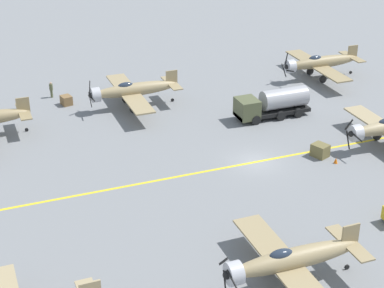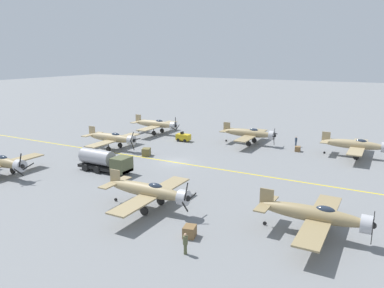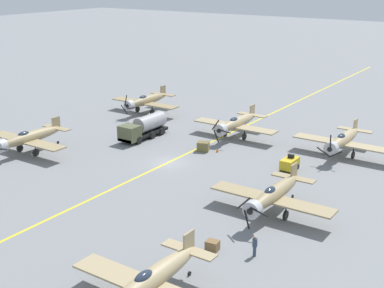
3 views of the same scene
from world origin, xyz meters
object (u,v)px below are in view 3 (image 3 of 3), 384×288
Objects in this scene: ground_crew_inspecting at (255,245)px; airplane_mid_left at (273,194)px; airplane_near_left at (343,140)px; supply_crate_mid_lane at (212,246)px; fuel_tanker at (144,127)px; tow_tractor at (290,163)px; airplane_mid_right at (29,138)px; airplane_far_left at (151,280)px; supply_crate_by_tanker at (203,146)px; airplane_near_center at (236,123)px; airplane_near_right at (146,101)px; traffic_cone at (217,150)px.

airplane_mid_left is at bearing -73.98° from ground_crew_inspecting.
supply_crate_mid_lane is (0.69, 28.79, -1.59)m from airplane_near_left.
fuel_tanker is 3.08× the size of tow_tractor.
airplane_near_left reaches higher than fuel_tanker.
airplane_far_left is (-32.41, 16.57, 0.00)m from airplane_mid_right.
airplane_far_left reaches higher than supply_crate_by_tanker.
tow_tractor is at bearing -73.36° from ground_crew_inspecting.
tow_tractor is 20.76m from supply_crate_mid_lane.
airplane_mid_right is 1.00× the size of airplane_near_center.
supply_crate_mid_lane is (-13.82, 28.00, -1.59)m from airplane_near_center.
airplane_near_right is at bearing -10.41° from airplane_near_left.
airplane_near_left is at bearing -177.60° from airplane_near_right.
airplane_near_right is at bearing -44.22° from supply_crate_mid_lane.
supply_crate_mid_lane is at bearing -87.57° from airplane_far_left.
traffic_cone is (15.93, -20.19, -0.71)m from ground_crew_inspecting.
airplane_near_center reaches higher than supply_crate_mid_lane.
airplane_mid_left is 18.56m from traffic_cone.
airplane_mid_left reaches higher than tow_tractor.
airplane_far_left is 8.31× the size of supply_crate_by_tanker.
airplane_mid_right reaches higher than traffic_cone.
airplane_mid_left is (-32.83, -1.06, 0.00)m from airplane_mid_right.
airplane_mid_right is at bearing 59.02° from fuel_tanker.
airplane_near_left reaches higher than tow_tractor.
ground_crew_inspecting reaches higher than supply_crate_mid_lane.
airplane_near_right reaches higher than fuel_tanker.
supply_crate_by_tanker is (14.98, -29.41, -1.41)m from airplane_far_left.
fuel_tanker is (-7.75, -12.90, -0.50)m from airplane_mid_right.
supply_crate_mid_lane is (-2.56, 20.60, -0.37)m from tow_tractor.
traffic_cone is at bearing -59.26° from supply_crate_mid_lane.
supply_crate_by_tanker is at bearing 155.92° from airplane_near_right.
airplane_near_right is at bearing -31.01° from supply_crate_by_tanker.
supply_crate_by_tanker is at bearing -0.19° from tow_tractor.
tow_tractor reaches higher than supply_crate_mid_lane.
airplane_mid_left reaches higher than traffic_cone.
supply_crate_mid_lane is at bearing 166.67° from airplane_mid_right.
ground_crew_inspecting reaches higher than tow_tractor.
supply_crate_mid_lane is at bearing 142.71° from airplane_near_right.
airplane_near_right is 33.07m from airplane_near_left.
fuel_tanker is at bearing -40.73° from supply_crate_mid_lane.
airplane_mid_right reaches higher than supply_crate_mid_lane.
airplane_far_left is 29.56m from tow_tractor.
tow_tractor is 2.55× the size of supply_crate_mid_lane.
supply_crate_by_tanker is at bearing 20.53° from traffic_cone.
airplane_near_center is at bearing -33.29° from tow_tractor.
airplane_near_center is (-17.96, -20.20, 0.00)m from airplane_mid_right.
fuel_tanker is 31.75m from supply_crate_mid_lane.
airplane_near_right is 31.65m from tow_tractor.
airplane_mid_right is 15.06m from fuel_tanker.
airplane_near_right reaches higher than supply_crate_by_tanker.
supply_crate_mid_lane is at bearing 120.74° from traffic_cone.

